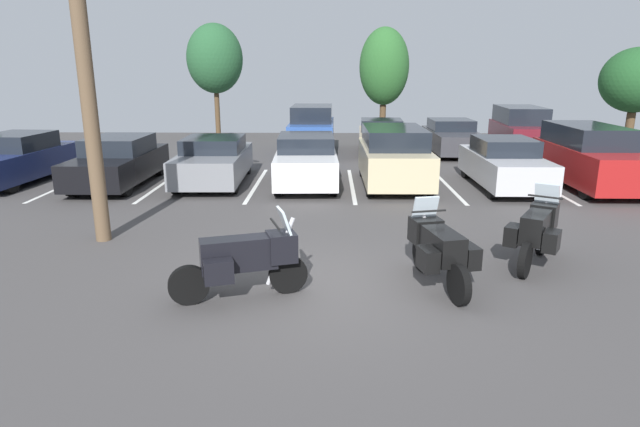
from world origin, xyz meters
TOP-DOWN VIEW (x-y plane):
  - ground at (0.00, 0.00)m, footprint 44.00×44.00m
  - motorcycle_touring at (-1.14, -0.57)m, footprint 2.14×1.09m
  - motorcycle_second at (2.01, 0.05)m, footprint 1.02×2.11m
  - motorcycle_third at (4.03, 1.05)m, footprint 1.32×1.85m
  - parking_stripes at (-2.11, 8.00)m, footprint 24.11×5.10m
  - car_navy at (-9.83, 8.34)m, footprint 2.09×4.80m
  - car_black at (-6.42, 7.97)m, footprint 1.82×4.65m
  - car_grey at (-3.49, 8.25)m, footprint 2.03×4.51m
  - car_white at (-0.55, 8.06)m, footprint 1.98×4.50m
  - car_champagne at (2.18, 8.00)m, footprint 1.97×4.35m
  - car_silver at (5.51, 7.74)m, footprint 1.76×4.36m
  - car_red at (8.15, 7.98)m, footprint 1.83×4.89m
  - car_far_blue at (-0.58, 14.62)m, footprint 1.88×4.53m
  - car_far_tan at (2.42, 14.85)m, footprint 2.14×4.50m
  - car_far_charcoal at (5.42, 14.52)m, footprint 1.91×4.49m
  - car_far_maroon at (8.43, 14.85)m, footprint 2.15×4.56m
  - utility_pole at (-4.64, 2.34)m, footprint 1.41×1.30m
  - tree_right at (-5.68, 19.68)m, footprint 2.83×2.83m
  - tree_left at (2.96, 20.03)m, footprint 2.54×2.54m
  - tree_far_left at (14.89, 18.20)m, footprint 3.32×3.32m

SIDE VIEW (x-z plane):
  - ground at x=0.00m, z-range -0.10..0.00m
  - parking_stripes at x=-2.11m, z-range 0.00..0.01m
  - motorcycle_second at x=2.01m, z-range -0.04..1.36m
  - motorcycle_touring at x=-1.14m, z-range -0.05..1.38m
  - motorcycle_third at x=4.03m, z-range -0.05..1.39m
  - car_far_tan at x=2.42m, z-range -0.03..1.37m
  - car_far_charcoal at x=5.42m, z-range -0.03..1.40m
  - car_grey at x=-3.49m, z-range -0.01..1.44m
  - car_black at x=-6.42m, z-range -0.02..1.48m
  - car_silver at x=5.51m, z-range -0.02..1.48m
  - car_navy at x=-9.83m, z-range -0.04..1.51m
  - car_white at x=-0.55m, z-range -0.01..1.53m
  - car_champagne at x=2.18m, z-range 0.01..1.80m
  - car_red at x=8.15m, z-range 0.00..1.86m
  - car_far_maroon at x=8.43m, z-range 0.00..1.95m
  - car_far_blue at x=-0.58m, z-range -0.03..1.99m
  - tree_far_left at x=14.89m, z-range 0.72..5.26m
  - tree_left at x=2.96m, z-range 0.83..6.42m
  - tree_right at x=-5.68m, z-range 1.13..6.88m
  - utility_pole at x=-4.64m, z-range 0.11..8.25m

